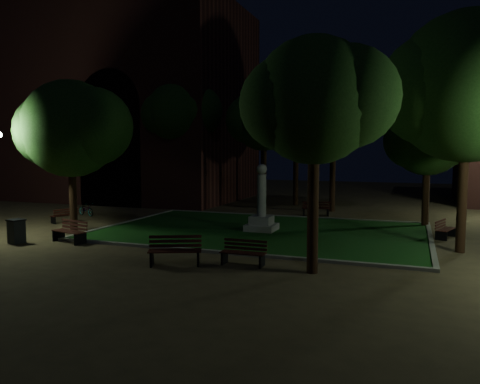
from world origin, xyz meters
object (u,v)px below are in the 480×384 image
object	(u,v)px
bench_near_left	(175,251)
bench_far_side	(316,209)
trash_bin	(16,231)
bicycle	(86,209)
bench_near_right	(244,253)
monument	(262,212)
bench_right_side	(444,230)
bench_left_side	(65,216)
bench_west_near	(70,232)

from	to	relation	value
bench_near_left	bench_far_side	world-z (taller)	bench_near_left
bench_far_side	trash_bin	xyz separation A→B (m)	(-10.31, -12.54, 0.10)
bicycle	bench_near_right	bearing A→B (deg)	-101.21
monument	bicycle	world-z (taller)	monument
bench_near_left	bicycle	xyz separation A→B (m)	(-10.78, 8.86, -0.08)
bench_near_right	bench_right_side	bearing A→B (deg)	48.24
monument	bench_right_side	bearing A→B (deg)	9.32
bench_right_side	bench_left_side	bearing A→B (deg)	116.48
bench_far_side	bicycle	size ratio (longest dim) A/B	1.17
trash_bin	bench_west_near	bearing A→B (deg)	25.87
bench_near_left	bicycle	distance (m)	13.96
bench_west_near	bench_far_side	distance (m)	14.24
monument	bench_near_right	bearing A→B (deg)	-77.68
bench_near_left	bench_west_near	world-z (taller)	bench_near_left
bench_west_near	bench_left_side	distance (m)	5.85
bench_far_side	bicycle	xyz separation A→B (m)	(-12.99, -4.66, -0.03)
bench_far_side	bicycle	distance (m)	13.80
bench_near_left	trash_bin	size ratio (longest dim) A/B	1.86
bench_left_side	bench_far_side	distance (m)	14.31
bench_near_left	bench_far_side	xyz separation A→B (m)	(2.21, 13.52, -0.05)
bench_left_side	bench_far_side	size ratio (longest dim) A/B	0.87
bench_west_near	bench_far_side	world-z (taller)	bench_west_near
bench_far_side	trash_bin	distance (m)	16.23
bench_left_side	monument	bearing A→B (deg)	118.12
bench_near_right	trash_bin	bearing A→B (deg)	178.44
bench_west_near	bench_left_side	bearing A→B (deg)	147.25
bench_west_near	monument	bearing A→B (deg)	51.32
bench_near_right	bicycle	size ratio (longest dim) A/B	1.07
bench_near_left	bench_near_right	world-z (taller)	bench_near_left
bench_left_side	bench_near_right	bearing A→B (deg)	89.23
bench_west_near	bench_left_side	world-z (taller)	bench_west_near
bench_near_right	bench_far_side	world-z (taller)	bench_far_side
bench_west_near	trash_bin	world-z (taller)	trash_bin
bench_right_side	bench_west_near	bearing A→B (deg)	133.12
monument	bench_right_side	size ratio (longest dim) A/B	2.07
monument	bicycle	distance (m)	11.74
bench_right_side	trash_bin	world-z (taller)	trash_bin
bench_left_side	trash_bin	world-z (taller)	trash_bin
bench_near_right	bench_right_side	xyz separation A→B (m)	(6.78, 7.74, -0.03)
bench_west_near	bench_right_side	bearing A→B (deg)	37.72
bench_far_side	bench_near_left	bearing A→B (deg)	64.81
monument	bench_west_near	distance (m)	8.70
bench_far_side	bench_west_near	bearing A→B (deg)	38.42
bench_near_left	bench_near_right	size ratio (longest dim) A/B	1.22
bench_west_near	bicycle	bearing A→B (deg)	138.27
bicycle	monument	bearing A→B (deg)	-77.56
bench_near_right	bench_left_side	world-z (taller)	bench_near_right
bench_left_side	bench_right_side	bearing A→B (deg)	119.93
monument	bench_left_side	bearing A→B (deg)	-174.88
bench_near_right	trash_bin	size ratio (longest dim) A/B	1.53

